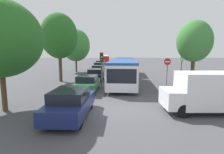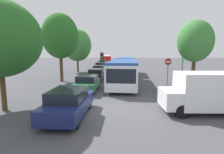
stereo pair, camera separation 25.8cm
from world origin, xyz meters
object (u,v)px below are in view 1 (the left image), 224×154
object	(u,v)px
queued_car_navy	(71,103)
tree_right_near	(194,41)
articulated_bus	(124,68)
city_bus_rear	(104,59)
white_van	(211,91)
direction_sign_post	(182,61)
traffic_light	(102,62)
tree_left_mid	(59,37)
queued_car_red	(99,66)
queued_car_graphite	(98,70)
queued_car_blue	(101,64)
queued_car_black	(96,75)
tree_left_near	(0,40)
tree_left_far	(76,46)
queued_car_green	(88,83)
no_entry_sign	(167,67)

from	to	relation	value
queued_car_navy	tree_right_near	distance (m)	13.47
articulated_bus	queued_car_navy	xyz separation A→B (m)	(-3.83, -12.99, -0.73)
city_bus_rear	tree_right_near	xyz separation A→B (m)	(10.10, -38.46, 3.04)
white_van	direction_sign_post	world-z (taller)	direction_sign_post
traffic_light	tree_left_mid	world-z (taller)	tree_left_mid
city_bus_rear	queued_car_red	world-z (taller)	city_bus_rear
queued_car_graphite	queued_car_blue	distance (m)	12.37
city_bus_rear	queued_car_black	world-z (taller)	city_bus_rear
traffic_light	direction_sign_post	world-z (taller)	direction_sign_post
city_bus_rear	articulated_bus	bearing A→B (deg)	-177.62
queued_car_graphite	tree_left_near	bearing A→B (deg)	170.43
queued_car_black	white_van	size ratio (longest dim) A/B	0.85
queued_car_black	tree_right_near	bearing A→B (deg)	-109.44
city_bus_rear	tree_right_near	distance (m)	39.88
white_van	traffic_light	size ratio (longest dim) A/B	1.47
queued_car_blue	queued_car_red	bearing A→B (deg)	-175.63
queued_car_blue	traffic_light	size ratio (longest dim) A/B	1.34
tree_right_near	city_bus_rear	bearing A→B (deg)	104.72
queued_car_blue	tree_left_far	bearing A→B (deg)	162.35
white_van	queued_car_black	bearing A→B (deg)	-56.75
articulated_bus	queued_car_red	xyz separation A→B (m)	(-3.88, 11.72, -0.74)
city_bus_rear	queued_car_green	bearing A→B (deg)	176.02
queued_car_red	tree_left_near	bearing A→B (deg)	174.07
tree_left_mid	tree_left_far	size ratio (longest dim) A/B	1.07
tree_left_mid	queued_car_red	bearing A→B (deg)	73.67
city_bus_rear	tree_left_far	size ratio (longest dim) A/B	1.56
city_bus_rear	queued_car_green	distance (m)	40.31
queued_car_graphite	no_entry_sign	size ratio (longest dim) A/B	1.44
articulated_bus	queued_car_black	bearing A→B (deg)	-72.25
queued_car_navy	articulated_bus	bearing A→B (deg)	-12.76
queued_car_green	tree_left_near	world-z (taller)	tree_left_near
queued_car_red	white_van	xyz separation A→B (m)	(7.87, -24.03, 0.48)
queued_car_navy	tree_left_mid	distance (m)	13.04
tree_left_far	tree_left_near	bearing A→B (deg)	-90.55
white_van	traffic_light	xyz separation A→B (m)	(-6.60, 7.98, 1.26)
city_bus_rear	tree_left_mid	distance (m)	35.24
city_bus_rear	queued_car_navy	distance (m)	46.49
queued_car_navy	tree_right_near	size ratio (longest dim) A/B	0.69
queued_car_green	queued_car_red	world-z (taller)	queued_car_red
queued_car_red	tree_left_near	size ratio (longest dim) A/B	0.69
no_entry_sign	queued_car_graphite	bearing A→B (deg)	-140.93
queued_car_red	queued_car_green	bearing A→B (deg)	-175.89
direction_sign_post	tree_right_near	world-z (taller)	tree_right_near
queued_car_navy	tree_left_far	xyz separation A→B (m)	(-3.86, 21.46, 3.72)
tree_left_far	tree_right_near	distance (m)	19.43
direction_sign_post	tree_left_far	distance (m)	18.43
no_entry_sign	city_bus_rear	bearing A→B (deg)	-168.11
queued_car_navy	tree_right_near	xyz separation A→B (m)	(10.18, 8.02, 3.69)
queued_car_green	tree_left_near	size ratio (longest dim) A/B	0.66
queued_car_navy	traffic_light	xyz separation A→B (m)	(1.23, 8.65, 1.73)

